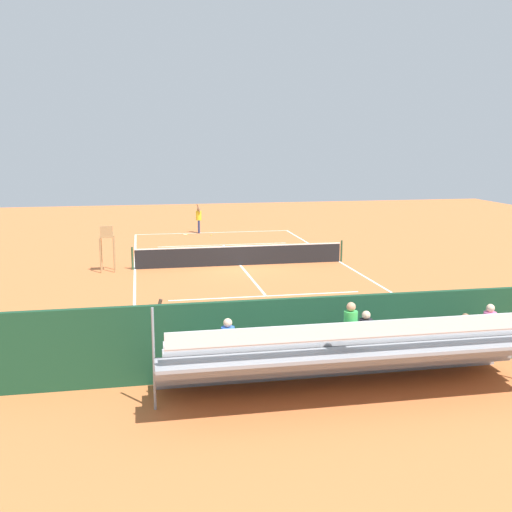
% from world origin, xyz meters
% --- Properties ---
extents(ground_plane, '(60.00, 60.00, 0.00)m').
position_xyz_m(ground_plane, '(0.00, 0.00, 0.00)').
color(ground_plane, '#C66B38').
extents(court_line_markings, '(10.10, 22.20, 0.01)m').
position_xyz_m(court_line_markings, '(0.00, -0.04, 0.00)').
color(court_line_markings, white).
rests_on(court_line_markings, ground).
extents(tennis_net, '(10.30, 0.10, 1.07)m').
position_xyz_m(tennis_net, '(0.00, 0.00, 0.50)').
color(tennis_net, black).
rests_on(tennis_net, ground).
extents(backdrop_wall, '(18.00, 0.16, 2.00)m').
position_xyz_m(backdrop_wall, '(0.00, 14.00, 1.00)').
color(backdrop_wall, '#194228').
rests_on(backdrop_wall, ground).
extents(bleacher_stand, '(9.06, 2.40, 2.48)m').
position_xyz_m(bleacher_stand, '(-0.08, 15.34, 0.92)').
color(bleacher_stand, gray).
rests_on(bleacher_stand, ground).
extents(umpire_chair, '(0.67, 0.67, 2.14)m').
position_xyz_m(umpire_chair, '(6.20, 0.27, 1.31)').
color(umpire_chair, '#A88456').
rests_on(umpire_chair, ground).
extents(courtside_bench, '(1.80, 0.40, 0.93)m').
position_xyz_m(courtside_bench, '(-3.34, 13.27, 0.56)').
color(courtside_bench, '#9E754C').
rests_on(courtside_bench, ground).
extents(equipment_bag, '(0.90, 0.36, 0.36)m').
position_xyz_m(equipment_bag, '(-1.77, 13.40, 0.18)').
color(equipment_bag, black).
rests_on(equipment_bag, ground).
extents(tennis_player, '(0.40, 0.55, 1.93)m').
position_xyz_m(tennis_player, '(0.92, -10.96, 1.02)').
color(tennis_player, navy).
rests_on(tennis_player, ground).
extents(tennis_racket, '(0.34, 0.58, 0.03)m').
position_xyz_m(tennis_racket, '(1.85, -10.45, 0.01)').
color(tennis_racket, black).
rests_on(tennis_racket, ground).
extents(tennis_ball_near, '(0.07, 0.07, 0.07)m').
position_xyz_m(tennis_ball_near, '(0.26, -9.74, 0.03)').
color(tennis_ball_near, '#CCDB33').
rests_on(tennis_ball_near, ground).
extents(line_judge, '(0.39, 0.54, 1.93)m').
position_xyz_m(line_judge, '(4.29, 13.35, 1.02)').
color(line_judge, '#232328').
rests_on(line_judge, ground).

